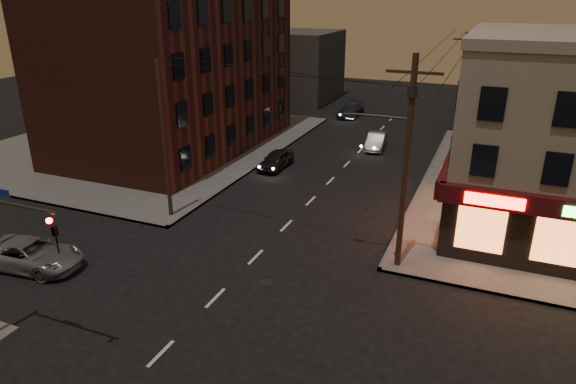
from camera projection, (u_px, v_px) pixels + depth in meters
The scene contains 14 objects.
ground at pixel (215, 298), 22.48m from camera, with size 120.00×120.00×0.00m, color black.
sidewalk_nw at pixel (147, 142), 45.21m from camera, with size 24.00×28.00×0.15m, color #514F4C.
brick_apartment at pixel (174, 68), 41.53m from camera, with size 12.00×20.00×13.00m, color #472017.
bg_building_ne_a at pixel (545, 92), 48.73m from camera, with size 10.00×12.00×7.00m, color #3F3D3A.
bg_building_nw at pixel (297, 66), 61.68m from camera, with size 9.00×10.00×8.00m, color #3F3D3A.
bg_building_ne_b at pixel (521, 75), 61.63m from camera, with size 8.00×8.00×6.00m, color #3F3D3A.
utility_pole_main at pixel (405, 154), 22.93m from camera, with size 4.20×0.44×10.00m.
utility_pole_far at pixel (461, 85), 45.75m from camera, with size 0.26×0.26×9.00m, color #382619.
utility_pole_west at pixel (164, 141), 28.78m from camera, with size 0.24×0.24×9.00m, color #382619.
suv_cross at pixel (31, 254), 24.71m from camera, with size 2.36×5.12×1.42m, color gray.
sedan_near at pixel (276, 160), 38.51m from camera, with size 1.58×3.92×1.34m, color black.
sedan_mid at pixel (376, 141), 43.27m from camera, with size 1.40×4.01×1.32m, color slate.
sedan_far at pixel (351, 110), 54.21m from camera, with size 1.91×4.69×1.36m, color #1A2335.
fire_hydrant at pixel (397, 254), 25.00m from camera, with size 0.35×0.35×0.77m.
Camera 1 is at (10.36, -16.45, 12.62)m, focal length 32.00 mm.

